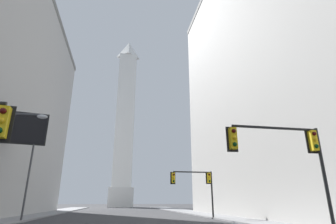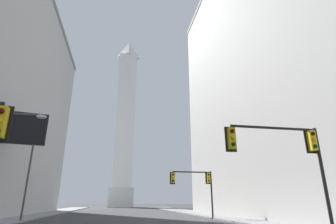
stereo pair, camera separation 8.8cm
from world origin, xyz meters
name	(u,v)px [view 1 (the left image)]	position (x,y,z in m)	size (l,w,h in m)	color
sidewalk_left	(20,217)	(-11.70, 31.20, 0.07)	(5.00, 104.00, 0.15)	gray
sidewalk_right	(217,216)	(11.70, 31.20, 0.07)	(5.00, 104.00, 0.15)	gray
building_right	(298,67)	(22.20, 24.99, 19.14)	(19.65, 41.30, 38.26)	#B2AFAA
obelisk	(125,120)	(0.00, 86.67, 28.96)	(7.81, 7.81, 60.79)	silver
traffic_light_near_right	(290,151)	(7.71, 9.26, 4.28)	(5.38, 0.51, 5.59)	black
traffic_light_mid_right	(197,182)	(7.64, 25.96, 3.80)	(4.87, 0.51, 5.00)	black
billboard_sign	(12,130)	(-11.63, 24.40, 8.42)	(6.22, 1.38, 10.40)	#3F3F42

